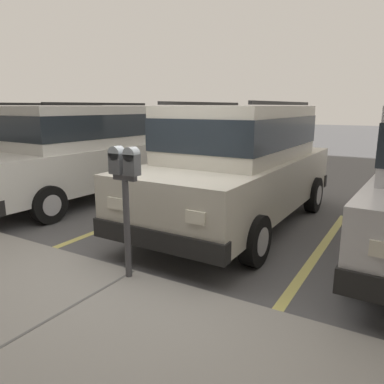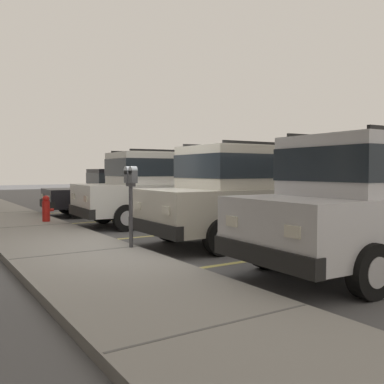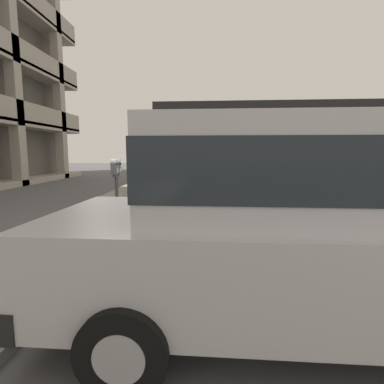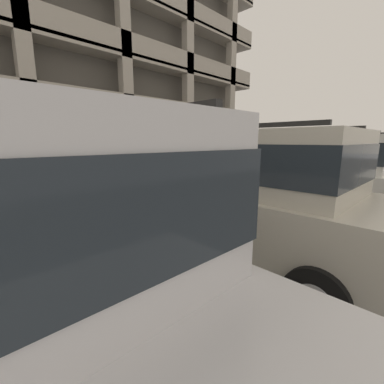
# 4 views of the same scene
# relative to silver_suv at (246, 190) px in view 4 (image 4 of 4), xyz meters

# --- Properties ---
(ground_plane) EXTENTS (80.00, 80.00, 0.10)m
(ground_plane) POSITION_rel_silver_suv_xyz_m (0.14, 2.39, -1.14)
(ground_plane) COLOR #565659
(sidewalk) EXTENTS (40.00, 2.20, 0.12)m
(sidewalk) POSITION_rel_silver_suv_xyz_m (0.14, 3.69, -1.03)
(sidewalk) COLOR gray
(sidewalk) RESTS_ON ground_plane
(parking_stall_lines) EXTENTS (13.16, 4.80, 0.01)m
(parking_stall_lines) POSITION_rel_silver_suv_xyz_m (1.77, 0.99, -1.08)
(parking_stall_lines) COLOR #DBD16B
(parking_stall_lines) RESTS_ON ground_plane
(silver_suv) EXTENTS (2.05, 4.80, 2.03)m
(silver_suv) POSITION_rel_silver_suv_xyz_m (0.00, 0.00, 0.00)
(silver_suv) COLOR beige
(silver_suv) RESTS_ON ground_plane
(red_sedan) EXTENTS (2.13, 4.84, 2.03)m
(red_sedan) POSITION_rel_silver_suv_xyz_m (-3.01, 0.03, 0.00)
(red_sedan) COLOR silver
(red_sedan) RESTS_ON ground_plane
(dark_hatchback) EXTENTS (2.17, 4.86, 2.03)m
(dark_hatchback) POSITION_rel_silver_suv_xyz_m (3.63, 0.13, 0.00)
(dark_hatchback) COLOR silver
(dark_hatchback) RESTS_ON ground_plane
(blue_coupe) EXTENTS (2.02, 4.57, 1.54)m
(blue_coupe) POSITION_rel_silver_suv_xyz_m (6.86, 0.23, -0.27)
(blue_coupe) COLOR black
(blue_coupe) RESTS_ON ground_plane
(parking_meter_near) EXTENTS (0.35, 0.12, 1.44)m
(parking_meter_near) POSITION_rel_silver_suv_xyz_m (0.10, 2.74, 0.11)
(parking_meter_near) COLOR #47474C
(parking_meter_near) RESTS_ON sidewalk
(fire_hydrant) EXTENTS (0.30, 0.30, 0.70)m
(fire_hydrant) POSITION_rel_silver_suv_xyz_m (4.92, 3.04, -0.62)
(fire_hydrant) COLOR red
(fire_hydrant) RESTS_ON sidewalk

